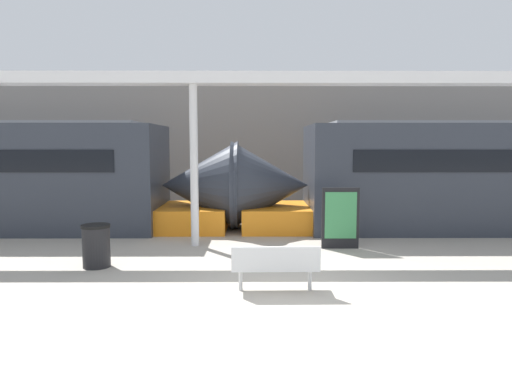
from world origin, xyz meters
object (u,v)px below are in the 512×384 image
at_px(bench_near, 276,265).
at_px(trash_bin, 96,246).
at_px(support_column_near, 194,166).
at_px(train_left, 499,178).
at_px(poster_board, 340,218).

relative_size(bench_near, trash_bin, 1.71).
distance_m(trash_bin, support_column_near, 3.10).
distance_m(train_left, trash_bin, 11.51).
xyz_separation_m(trash_bin, poster_board, (5.37, 1.66, 0.31)).
bearing_deg(trash_bin, bench_near, -23.93).
xyz_separation_m(train_left, support_column_near, (-8.83, -2.31, 0.47)).
relative_size(poster_board, support_column_near, 0.38).
bearing_deg(poster_board, train_left, 26.87).
bearing_deg(support_column_near, poster_board, -5.47).
relative_size(train_left, support_column_near, 3.99).
xyz_separation_m(bench_near, support_column_near, (-1.85, 3.61, 1.52)).
distance_m(poster_board, support_column_near, 3.81).
bearing_deg(poster_board, trash_bin, -162.87).
height_order(bench_near, poster_board, poster_board).
distance_m(bench_near, poster_board, 3.71).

